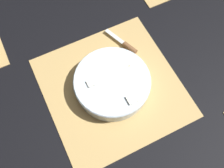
# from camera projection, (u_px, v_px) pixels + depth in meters

# --- Properties ---
(ground_plane) EXTENTS (6.00, 6.00, 0.00)m
(ground_plane) POSITION_uv_depth(u_px,v_px,m) (112.00, 88.00, 0.86)
(ground_plane) COLOR black
(bamboo_mat_center) EXTENTS (0.43, 0.43, 0.01)m
(bamboo_mat_center) POSITION_uv_depth(u_px,v_px,m) (112.00, 87.00, 0.86)
(bamboo_mat_center) COLOR tan
(bamboo_mat_center) RESTS_ON ground_plane
(fruit_salad_bowl) EXTENTS (0.24, 0.24, 0.06)m
(fruit_salad_bowl) POSITION_uv_depth(u_px,v_px,m) (112.00, 83.00, 0.83)
(fruit_salad_bowl) COLOR silver
(fruit_salad_bowl) RESTS_ON bamboo_mat_center
(paring_knife) EXTENTS (0.07, 0.14, 0.02)m
(paring_knife) POSITION_uv_depth(u_px,v_px,m) (128.00, 47.00, 0.91)
(paring_knife) COLOR silver
(paring_knife) RESTS_ON bamboo_mat_center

